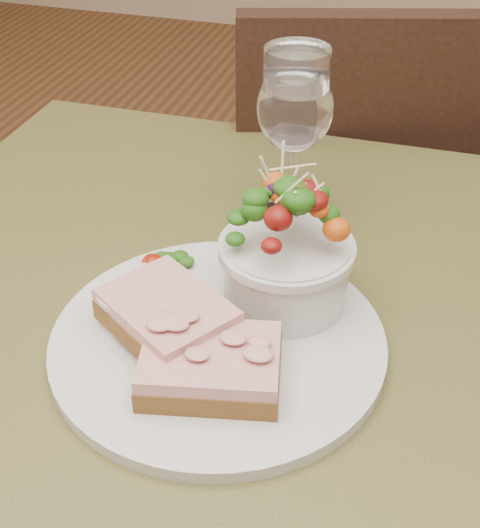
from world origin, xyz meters
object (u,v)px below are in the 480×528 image
(salad_bowl, at_px, (287,245))
(dinner_plate, at_px, (218,341))
(cafe_table, at_px, (241,408))
(sandwich_back, at_px, (167,315))
(ramekin, at_px, (137,301))
(chair_far, at_px, (349,308))
(wine_glass, at_px, (295,113))
(sandwich_front, at_px, (211,366))

(salad_bowl, bearing_deg, dinner_plate, -122.63)
(cafe_table, relative_size, sandwich_back, 5.97)
(sandwich_back, relative_size, ramekin, 2.08)
(chair_far, relative_size, dinner_plate, 3.14)
(dinner_plate, distance_m, salad_bowl, 0.10)
(cafe_table, relative_size, dinner_plate, 2.80)
(sandwich_back, height_order, wine_glass, wine_glass)
(cafe_table, distance_m, chair_far, 0.71)
(dinner_plate, relative_size, salad_bowl, 2.25)
(cafe_table, bearing_deg, dinner_plate, -112.47)
(cafe_table, height_order, ramekin, ramekin)
(salad_bowl, distance_m, wine_glass, 0.16)
(chair_far, xyz_separation_m, sandwich_front, (-0.03, -0.69, 0.48))
(salad_bowl, height_order, wine_glass, wine_glass)
(chair_far, bearing_deg, ramekin, 63.74)
(sandwich_front, bearing_deg, cafe_table, 77.36)
(dinner_plate, bearing_deg, wine_glass, 86.97)
(sandwich_back, relative_size, wine_glass, 0.77)
(cafe_table, bearing_deg, wine_glass, 90.08)
(cafe_table, height_order, salad_bowl, salad_bowl)
(sandwich_back, xyz_separation_m, wine_glass, (0.05, 0.23, 0.09))
(ramekin, height_order, salad_bowl, salad_bowl)
(chair_far, distance_m, sandwich_back, 0.82)
(sandwich_front, distance_m, ramekin, 0.10)
(ramekin, bearing_deg, chair_far, 79.73)
(sandwich_back, bearing_deg, cafe_table, 71.09)
(chair_far, height_order, sandwich_back, chair_far)
(ramekin, height_order, wine_glass, wine_glass)
(cafe_table, bearing_deg, sandwich_front, -90.66)
(dinner_plate, xyz_separation_m, wine_glass, (0.01, 0.22, 0.12))
(sandwich_back, bearing_deg, salad_bowl, 76.62)
(cafe_table, xyz_separation_m, wine_glass, (-0.00, 0.19, 0.22))
(sandwich_back, xyz_separation_m, salad_bowl, (0.08, 0.08, 0.04))
(cafe_table, height_order, sandwich_front, sandwich_front)
(ramekin, bearing_deg, cafe_table, 17.19)
(cafe_table, bearing_deg, ramekin, -162.81)
(sandwich_front, relative_size, ramekin, 1.92)
(sandwich_front, distance_m, wine_glass, 0.28)
(dinner_plate, xyz_separation_m, ramekin, (-0.07, 0.00, 0.03))
(dinner_plate, xyz_separation_m, sandwich_front, (0.01, -0.05, 0.02))
(sandwich_back, bearing_deg, chair_far, 115.98)
(wine_glass, bearing_deg, dinner_plate, -93.03)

